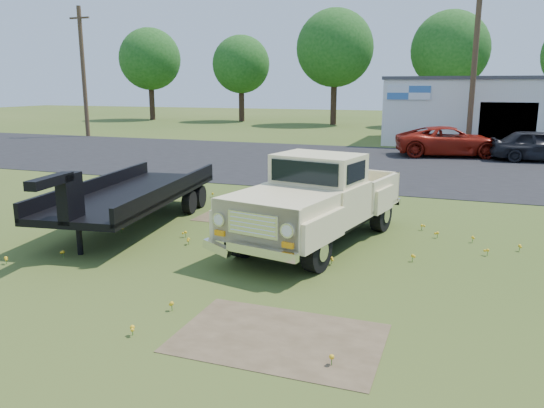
{
  "coord_description": "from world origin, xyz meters",
  "views": [
    {
      "loc": [
        3.86,
        -9.76,
        3.63
      ],
      "look_at": [
        -0.07,
        1.0,
        1.06
      ],
      "focal_mm": 35.0,
      "sensor_mm": 36.0,
      "label": 1
    }
  ],
  "objects": [
    {
      "name": "vintage_pickup_truck",
      "position": [
        0.75,
        1.88,
        1.06
      ],
      "size": [
        3.41,
        6.16,
        2.11
      ],
      "primitive_type": null,
      "rotation": [
        0.0,
        0.0,
        -0.21
      ],
      "color": "beige",
      "rests_on": "ground"
    },
    {
      "name": "commercial_building",
      "position": [
        6.0,
        26.99,
        2.1
      ],
      "size": [
        14.2,
        8.2,
        4.15
      ],
      "color": "white",
      "rests_on": "ground"
    },
    {
      "name": "treeline_d",
      "position": [
        2.0,
        40.5,
        6.62
      ],
      "size": [
        6.72,
        6.72,
        10.0
      ],
      "color": "#332017",
      "rests_on": "ground"
    },
    {
      "name": "dark_sedan",
      "position": [
        7.25,
        18.69,
        0.76
      ],
      "size": [
        4.64,
        2.22,
        1.53
      ],
      "primitive_type": "imported",
      "rotation": [
        0.0,
        0.0,
        1.66
      ],
      "color": "black",
      "rests_on": "ground"
    },
    {
      "name": "utility_pole_west",
      "position": [
        -22.0,
        22.0,
        4.6
      ],
      "size": [
        1.6,
        0.3,
        9.0
      ],
      "color": "#473721",
      "rests_on": "ground"
    },
    {
      "name": "red_pickup",
      "position": [
        3.1,
        19.31,
        0.76
      ],
      "size": [
        5.93,
        3.75,
        1.52
      ],
      "primitive_type": "imported",
      "rotation": [
        0.0,
        0.0,
        1.81
      ],
      "color": "maroon",
      "rests_on": "ground"
    },
    {
      "name": "asphalt_lot",
      "position": [
        0.0,
        15.0,
        0.0
      ],
      "size": [
        90.0,
        14.0,
        0.02
      ],
      "primitive_type": "cube",
      "color": "black",
      "rests_on": "ground"
    },
    {
      "name": "ground",
      "position": [
        0.0,
        0.0,
        0.0
      ],
      "size": [
        140.0,
        140.0,
        0.0
      ],
      "primitive_type": "plane",
      "color": "#364F19",
      "rests_on": "ground"
    },
    {
      "name": "flatbed_trailer",
      "position": [
        -4.28,
        1.83,
        0.94
      ],
      "size": [
        3.25,
        7.18,
        1.89
      ],
      "primitive_type": null,
      "rotation": [
        0.0,
        0.0,
        0.14
      ],
      "color": "black",
      "rests_on": "ground"
    },
    {
      "name": "dirt_patch_b",
      "position": [
        -2.0,
        3.5,
        0.0
      ],
      "size": [
        2.2,
        1.6,
        0.01
      ],
      "primitive_type": "cube",
      "color": "brown",
      "rests_on": "ground"
    },
    {
      "name": "treeline_c",
      "position": [
        -8.0,
        39.5,
        6.93
      ],
      "size": [
        7.04,
        7.04,
        10.47
      ],
      "color": "#332017",
      "rests_on": "ground"
    },
    {
      "name": "treeline_b",
      "position": [
        -18.0,
        41.0,
        5.67
      ],
      "size": [
        5.76,
        5.76,
        8.57
      ],
      "color": "#332017",
      "rests_on": "ground"
    },
    {
      "name": "utility_pole_mid",
      "position": [
        4.0,
        22.0,
        4.6
      ],
      "size": [
        1.6,
        0.3,
        9.0
      ],
      "color": "#473721",
      "rests_on": "ground"
    },
    {
      "name": "treeline_a",
      "position": [
        -28.0,
        40.0,
        6.3
      ],
      "size": [
        6.4,
        6.4,
        9.52
      ],
      "color": "#332017",
      "rests_on": "ground"
    },
    {
      "name": "dirt_patch_a",
      "position": [
        1.5,
        -3.0,
        0.0
      ],
      "size": [
        3.0,
        2.0,
        0.01
      ],
      "primitive_type": "cube",
      "color": "brown",
      "rests_on": "ground"
    }
  ]
}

